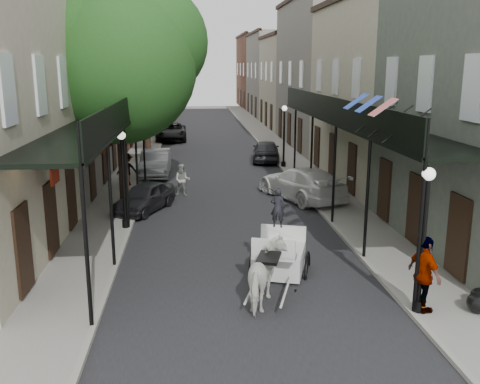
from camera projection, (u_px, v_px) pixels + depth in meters
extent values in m
plane|color=gray|center=(248.00, 289.00, 15.14)|extent=(140.00, 140.00, 0.00)
cube|color=black|center=(215.00, 164.00, 34.51)|extent=(8.00, 90.00, 0.01)
cube|color=gray|center=(137.00, 164.00, 34.06)|extent=(2.20, 90.00, 0.12)
cube|color=gray|center=(292.00, 161.00, 34.94)|extent=(2.20, 90.00, 0.12)
cube|color=#B4AD90|center=(100.00, 77.00, 42.23)|extent=(5.00, 80.00, 10.50)
cube|color=slate|center=(314.00, 77.00, 43.75)|extent=(5.00, 80.00, 10.50)
cube|color=black|center=(100.00, 124.00, 20.55)|extent=(2.20, 18.00, 0.12)
cube|color=black|center=(127.00, 110.00, 20.53)|extent=(0.06, 18.00, 1.00)
cylinder|color=black|center=(86.00, 246.00, 12.36)|extent=(0.10, 0.10, 4.00)
cylinder|color=black|center=(126.00, 176.00, 20.11)|extent=(0.10, 0.10, 4.00)
cylinder|color=black|center=(144.00, 145.00, 27.86)|extent=(0.10, 0.10, 4.00)
cube|color=black|center=(354.00, 121.00, 21.44)|extent=(2.20, 18.00, 0.12)
cube|color=black|center=(329.00, 109.00, 21.23)|extent=(0.06, 18.00, 1.00)
cylinder|color=black|center=(420.00, 236.00, 13.06)|extent=(0.10, 0.10, 4.00)
cylinder|color=black|center=(334.00, 172.00, 20.82)|extent=(0.10, 0.10, 4.00)
cylinder|color=black|center=(295.00, 143.00, 28.57)|extent=(0.10, 0.10, 4.00)
cylinder|color=#382619|center=(122.00, 141.00, 23.74)|extent=(0.44, 0.44, 5.60)
sphere|color=#264C18|center=(118.00, 65.00, 22.98)|extent=(6.80, 6.80, 6.80)
sphere|color=#264C18|center=(150.00, 42.00, 23.45)|extent=(5.10, 5.10, 5.10)
cylinder|color=#382619|center=(147.00, 117.00, 37.37)|extent=(0.44, 0.44, 5.04)
sphere|color=#264C18|center=(145.00, 74.00, 36.69)|extent=(6.00, 6.00, 6.00)
sphere|color=#264C18|center=(163.00, 61.00, 37.17)|extent=(4.50, 4.50, 4.50)
cylinder|color=black|center=(418.00, 306.00, 13.50)|extent=(0.28, 0.28, 0.30)
cylinder|color=black|center=(423.00, 248.00, 13.14)|extent=(0.12, 0.12, 3.40)
sphere|color=white|center=(429.00, 174.00, 12.71)|extent=(0.32, 0.32, 0.32)
cylinder|color=black|center=(126.00, 223.00, 20.52)|extent=(0.28, 0.28, 0.30)
cylinder|color=black|center=(124.00, 184.00, 20.17)|extent=(0.12, 0.12, 3.40)
sphere|color=white|center=(121.00, 135.00, 19.74)|extent=(0.32, 0.32, 0.32)
cylinder|color=black|center=(283.00, 164.00, 32.88)|extent=(0.28, 0.28, 0.30)
cylinder|color=black|center=(284.00, 139.00, 32.52)|extent=(0.12, 0.12, 3.40)
sphere|color=white|center=(285.00, 108.00, 32.09)|extent=(0.32, 0.32, 0.32)
imported|color=silver|center=(268.00, 275.00, 14.01)|extent=(1.46, 2.17, 1.68)
torus|color=black|center=(256.00, 244.00, 17.04)|extent=(0.48, 1.28, 1.32)
torus|color=black|center=(309.00, 248.00, 16.71)|extent=(0.48, 1.28, 1.32)
torus|color=black|center=(255.00, 270.00, 15.71)|extent=(0.27, 0.67, 0.68)
torus|color=black|center=(298.00, 273.00, 15.46)|extent=(0.27, 0.67, 0.68)
cube|color=silver|center=(282.00, 235.00, 16.58)|extent=(1.91, 2.18, 0.71)
cube|color=silver|center=(277.00, 229.00, 15.44)|extent=(1.34, 0.90, 0.12)
cube|color=silver|center=(276.00, 221.00, 15.13)|extent=(1.20, 0.46, 0.51)
imported|color=black|center=(278.00, 208.00, 15.29)|extent=(0.48, 0.39, 1.15)
imported|color=#9C9D94|center=(182.00, 180.00, 25.82)|extent=(0.81, 0.66, 1.56)
imported|color=gray|center=(127.00, 169.00, 27.55)|extent=(1.11, 0.67, 1.68)
imported|color=gray|center=(424.00, 275.00, 13.32)|extent=(0.76, 1.24, 1.97)
imported|color=black|center=(144.00, 197.00, 23.13)|extent=(2.86, 3.98, 1.26)
imported|color=#9D9DA2|center=(155.00, 163.00, 30.57)|extent=(1.64, 4.53, 1.49)
imported|color=black|center=(171.00, 132.00, 44.98)|extent=(2.59, 5.45, 1.50)
imported|color=silver|center=(301.00, 183.00, 25.16)|extent=(4.01, 5.73, 1.54)
imported|color=black|center=(266.00, 151.00, 35.07)|extent=(2.24, 4.44, 1.45)
ellipsoid|color=black|center=(479.00, 303.00, 13.41)|extent=(0.62, 0.62, 0.52)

